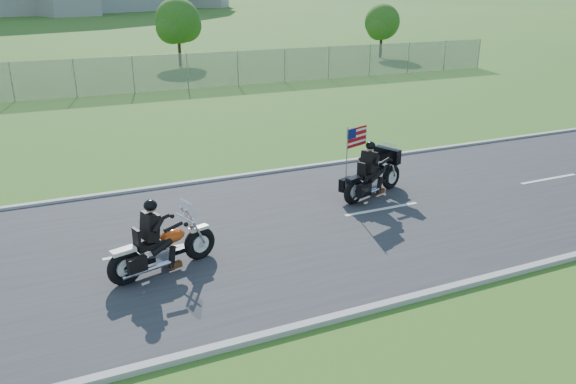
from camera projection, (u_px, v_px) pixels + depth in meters
name	position (u px, v px, depth m)	size (l,w,h in m)	color
ground	(238.00, 237.00, 13.28)	(420.00, 420.00, 0.00)	#2A5A1C
road	(238.00, 236.00, 13.28)	(120.00, 8.00, 0.04)	#28282B
curb_north	(193.00, 183.00, 16.74)	(120.00, 0.18, 0.12)	#9E9B93
curb_south	(315.00, 323.00, 9.80)	(120.00, 0.18, 0.12)	#9E9B93
fence	(12.00, 82.00, 28.15)	(60.00, 0.03, 2.00)	gray
tree_fence_near	(178.00, 23.00, 40.28)	(3.52, 3.28, 4.75)	#382316
tree_fence_far	(382.00, 24.00, 44.78)	(3.08, 2.87, 4.20)	#382316
motorcycle_lead	(162.00, 249.00, 11.47)	(2.41, 1.05, 1.66)	black
motorcycle_follow	(373.00, 178.00, 15.60)	(2.35, 1.23, 2.05)	black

